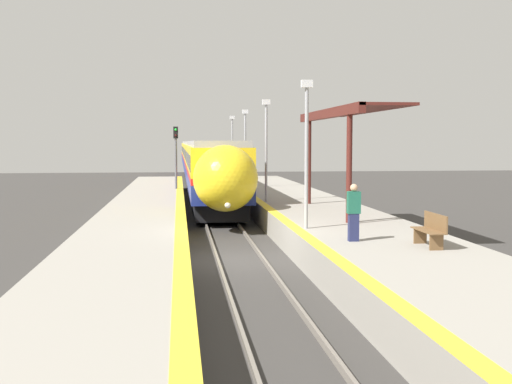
{
  "coord_description": "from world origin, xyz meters",
  "views": [
    {
      "loc": [
        -1.9,
        -20.01,
        3.76
      ],
      "look_at": [
        0.57,
        0.47,
        2.15
      ],
      "focal_mm": 45.0,
      "sensor_mm": 36.0,
      "label": 1
    }
  ],
  "objects_px": {
    "platform_bench": "(431,229)",
    "lamppost_far": "(245,142)",
    "lamppost_farthest": "(232,142)",
    "railway_signal": "(176,157)",
    "lamppost_near": "(307,143)",
    "lamppost_mid": "(266,143)",
    "person_waiting": "(354,212)",
    "train": "(198,158)"
  },
  "relations": [
    {
      "from": "lamppost_farthest",
      "to": "lamppost_near",
      "type": "bearing_deg",
      "value": -90.0
    },
    {
      "from": "lamppost_near",
      "to": "lamppost_mid",
      "type": "relative_size",
      "value": 1.0
    },
    {
      "from": "lamppost_near",
      "to": "person_waiting",
      "type": "bearing_deg",
      "value": -74.01
    },
    {
      "from": "person_waiting",
      "to": "lamppost_mid",
      "type": "relative_size",
      "value": 0.34
    },
    {
      "from": "platform_bench",
      "to": "lamppost_mid",
      "type": "relative_size",
      "value": 0.31
    },
    {
      "from": "lamppost_near",
      "to": "lamppost_farthest",
      "type": "distance_m",
      "value": 28.54
    },
    {
      "from": "lamppost_farthest",
      "to": "lamppost_far",
      "type": "bearing_deg",
      "value": -90.0
    },
    {
      "from": "person_waiting",
      "to": "lamppost_farthest",
      "type": "relative_size",
      "value": 0.34
    },
    {
      "from": "lamppost_mid",
      "to": "railway_signal",
      "type": "bearing_deg",
      "value": 115.87
    },
    {
      "from": "lamppost_near",
      "to": "lamppost_farthest",
      "type": "height_order",
      "value": "same"
    },
    {
      "from": "lamppost_farthest",
      "to": "train",
      "type": "bearing_deg",
      "value": 98.06
    },
    {
      "from": "platform_bench",
      "to": "lamppost_mid",
      "type": "bearing_deg",
      "value": 100.88
    },
    {
      "from": "train",
      "to": "person_waiting",
      "type": "xyz_separation_m",
      "value": [
        2.96,
        -46.61,
        -0.38
      ]
    },
    {
      "from": "lamppost_far",
      "to": "lamppost_farthest",
      "type": "height_order",
      "value": "same"
    },
    {
      "from": "railway_signal",
      "to": "lamppost_near",
      "type": "bearing_deg",
      "value": -76.95
    },
    {
      "from": "platform_bench",
      "to": "lamppost_far",
      "type": "height_order",
      "value": "lamppost_far"
    },
    {
      "from": "lamppost_farthest",
      "to": "railway_signal",
      "type": "bearing_deg",
      "value": -112.26
    },
    {
      "from": "lamppost_farthest",
      "to": "lamppost_mid",
      "type": "bearing_deg",
      "value": -90.0
    },
    {
      "from": "railway_signal",
      "to": "lamppost_near",
      "type": "relative_size",
      "value": 0.98
    },
    {
      "from": "train",
      "to": "lamppost_farthest",
      "type": "height_order",
      "value": "lamppost_farthest"
    },
    {
      "from": "lamppost_mid",
      "to": "lamppost_far",
      "type": "bearing_deg",
      "value": 90.0
    },
    {
      "from": "train",
      "to": "lamppost_farthest",
      "type": "distance_m",
      "value": 15.53
    },
    {
      "from": "lamppost_far",
      "to": "lamppost_farthest",
      "type": "distance_m",
      "value": 9.51
    },
    {
      "from": "lamppost_mid",
      "to": "lamppost_farthest",
      "type": "bearing_deg",
      "value": 90.0
    },
    {
      "from": "railway_signal",
      "to": "lamppost_far",
      "type": "xyz_separation_m",
      "value": [
        4.22,
        0.8,
        0.89
      ]
    },
    {
      "from": "train",
      "to": "lamppost_farthest",
      "type": "relative_size",
      "value": 16.57
    },
    {
      "from": "platform_bench",
      "to": "lamppost_far",
      "type": "bearing_deg",
      "value": 96.43
    },
    {
      "from": "platform_bench",
      "to": "lamppost_mid",
      "type": "height_order",
      "value": "lamppost_mid"
    },
    {
      "from": "person_waiting",
      "to": "lamppost_far",
      "type": "bearing_deg",
      "value": 92.09
    },
    {
      "from": "train",
      "to": "lamppost_far",
      "type": "distance_m",
      "value": 24.95
    },
    {
      "from": "train",
      "to": "lamppost_near",
      "type": "relative_size",
      "value": 16.57
    },
    {
      "from": "train",
      "to": "lamppost_mid",
      "type": "relative_size",
      "value": 16.57
    },
    {
      "from": "lamppost_farthest",
      "to": "platform_bench",
      "type": "bearing_deg",
      "value": -85.44
    },
    {
      "from": "train",
      "to": "lamppost_far",
      "type": "height_order",
      "value": "lamppost_far"
    },
    {
      "from": "person_waiting",
      "to": "lamppost_mid",
      "type": "xyz_separation_m",
      "value": [
        -0.8,
        12.29,
        1.92
      ]
    },
    {
      "from": "railway_signal",
      "to": "platform_bench",
      "type": "bearing_deg",
      "value": -72.92
    },
    {
      "from": "railway_signal",
      "to": "lamppost_farthest",
      "type": "bearing_deg",
      "value": 67.74
    },
    {
      "from": "railway_signal",
      "to": "lamppost_mid",
      "type": "height_order",
      "value": "lamppost_mid"
    },
    {
      "from": "lamppost_mid",
      "to": "lamppost_far",
      "type": "height_order",
      "value": "same"
    },
    {
      "from": "train",
      "to": "railway_signal",
      "type": "height_order",
      "value": "railway_signal"
    },
    {
      "from": "lamppost_near",
      "to": "lamppost_farthest",
      "type": "relative_size",
      "value": 1.0
    },
    {
      "from": "train",
      "to": "lamppost_near",
      "type": "height_order",
      "value": "lamppost_near"
    }
  ]
}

